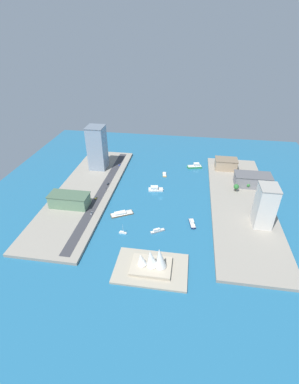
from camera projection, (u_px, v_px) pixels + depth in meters
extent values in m
plane|color=#23668E|center=(161.00, 198.00, 331.42)|extent=(440.00, 440.00, 0.00)
cube|color=gray|center=(241.00, 204.00, 318.36)|extent=(70.00, 240.00, 3.19)
cube|color=gray|center=(86.00, 191.00, 342.80)|extent=(70.00, 240.00, 3.19)
cube|color=#A89E89|center=(151.00, 268.00, 234.65)|extent=(62.94, 41.38, 2.00)
cube|color=#38383D|center=(102.00, 191.00, 339.21)|extent=(10.48, 228.00, 0.15)
cube|color=#1E284C|center=(192.00, 224.00, 287.21)|extent=(8.08, 16.58, 1.89)
cone|color=#1E284C|center=(194.00, 229.00, 280.02)|extent=(2.02, 2.02, 1.70)
cube|color=white|center=(192.00, 221.00, 287.06)|extent=(4.42, 6.20, 2.54)
cube|color=beige|center=(192.00, 223.00, 286.69)|extent=(7.75, 15.92, 0.10)
cube|color=orange|center=(165.00, 174.00, 381.93)|extent=(6.65, 14.09, 1.21)
cone|color=orange|center=(164.00, 172.00, 387.97)|extent=(1.23, 1.23, 1.09)
cube|color=white|center=(165.00, 174.00, 380.52)|extent=(4.33, 7.71, 1.64)
cube|color=beige|center=(165.00, 174.00, 381.59)|extent=(6.39, 13.52, 0.10)
cube|color=#2D8C4C|center=(194.00, 167.00, 400.88)|extent=(21.60, 12.56, 2.71)
cone|color=#2D8C4C|center=(187.00, 167.00, 400.12)|extent=(2.94, 2.94, 2.44)
cube|color=white|center=(196.00, 164.00, 399.15)|extent=(8.73, 6.85, 4.56)
cube|color=beige|center=(195.00, 166.00, 400.14)|extent=(20.73, 12.06, 0.10)
cube|color=brown|center=(122.00, 214.00, 302.33)|extent=(25.57, 18.78, 1.42)
cone|color=brown|center=(133.00, 212.00, 305.96)|extent=(1.73, 1.73, 1.28)
cube|color=white|center=(120.00, 213.00, 300.87)|extent=(13.61, 10.84, 2.18)
cube|color=beige|center=(122.00, 213.00, 301.93)|extent=(24.55, 18.03, 0.10)
cube|color=silver|center=(156.00, 190.00, 346.24)|extent=(19.34, 10.80, 2.03)
cone|color=silver|center=(163.00, 190.00, 346.33)|extent=(2.09, 2.09, 1.82)
cube|color=white|center=(154.00, 188.00, 344.71)|extent=(10.14, 7.39, 3.72)
cube|color=beige|center=(156.00, 189.00, 345.68)|extent=(18.57, 10.37, 0.10)
cube|color=#999EA3|center=(157.00, 231.00, 277.18)|extent=(14.52, 10.43, 1.56)
cone|color=#999EA3|center=(165.00, 229.00, 279.71)|extent=(1.93, 1.93, 1.40)
cube|color=white|center=(157.00, 230.00, 275.82)|extent=(7.05, 5.59, 2.42)
cube|color=beige|center=(158.00, 231.00, 276.74)|extent=(13.94, 10.01, 0.10)
cube|color=white|center=(123.00, 233.00, 275.19)|extent=(7.57, 2.71, 1.26)
cone|color=white|center=(127.00, 233.00, 274.48)|extent=(1.19, 1.19, 1.13)
cube|color=white|center=(122.00, 232.00, 274.70)|extent=(4.19, 2.05, 1.16)
cube|color=beige|center=(123.00, 232.00, 274.83)|extent=(7.26, 2.61, 0.10)
cylinder|color=silver|center=(123.00, 228.00, 272.04)|extent=(0.24, 0.24, 10.44)
cube|color=gray|center=(252.00, 180.00, 347.04)|extent=(43.93, 22.63, 14.98)
cube|color=#59595C|center=(254.00, 175.00, 342.89)|extent=(45.68, 23.54, 0.80)
cube|color=slate|center=(69.00, 200.00, 308.39)|extent=(43.17, 19.90, 14.17)
cube|color=#47624A|center=(68.00, 195.00, 304.45)|extent=(44.90, 20.70, 0.80)
cube|color=#8C9EB2|center=(97.00, 148.00, 379.52)|extent=(22.86, 24.06, 59.96)
cube|color=slate|center=(95.00, 127.00, 363.52)|extent=(23.78, 25.03, 0.80)
cube|color=silver|center=(265.00, 206.00, 271.99)|extent=(17.75, 22.04, 44.28)
cube|color=#9D9992|center=(270.00, 187.00, 260.12)|extent=(18.46, 22.92, 0.80)
cube|color=tan|center=(226.00, 164.00, 387.84)|extent=(29.94, 20.21, 14.28)
cube|color=#7C6B55|center=(227.00, 159.00, 383.87)|extent=(31.13, 21.02, 0.80)
cylinder|color=black|center=(108.00, 183.00, 354.38)|extent=(0.28, 0.65, 0.64)
cylinder|color=black|center=(109.00, 184.00, 354.11)|extent=(0.28, 0.65, 0.64)
cylinder|color=black|center=(107.00, 185.00, 351.74)|extent=(0.28, 0.65, 0.64)
cylinder|color=black|center=(108.00, 185.00, 351.46)|extent=(0.28, 0.65, 0.64)
cube|color=black|center=(108.00, 184.00, 352.79)|extent=(2.08, 4.60, 0.71)
cube|color=#262D38|center=(108.00, 184.00, 352.29)|extent=(1.77, 2.60, 0.48)
cylinder|color=black|center=(119.00, 164.00, 402.51)|extent=(0.26, 0.64, 0.64)
cylinder|color=black|center=(120.00, 164.00, 402.29)|extent=(0.26, 0.64, 0.64)
cylinder|color=black|center=(119.00, 165.00, 399.53)|extent=(0.26, 0.64, 0.64)
cylinder|color=black|center=(120.00, 165.00, 399.31)|extent=(0.26, 0.64, 0.64)
cube|color=blue|center=(120.00, 165.00, 400.75)|extent=(1.85, 5.11, 0.80)
cube|color=#262D38|center=(120.00, 164.00, 400.18)|extent=(1.61, 2.87, 0.56)
cylinder|color=black|center=(91.00, 213.00, 299.67)|extent=(0.25, 0.64, 0.64)
cylinder|color=black|center=(93.00, 213.00, 299.45)|extent=(0.25, 0.64, 0.64)
cylinder|color=black|center=(91.00, 214.00, 297.18)|extent=(0.25, 0.64, 0.64)
cylinder|color=black|center=(92.00, 214.00, 296.97)|extent=(0.25, 0.64, 0.64)
cube|color=#B7B7BC|center=(92.00, 213.00, 298.15)|extent=(1.97, 4.24, 0.85)
cube|color=#262D38|center=(92.00, 213.00, 297.62)|extent=(1.72, 2.38, 0.49)
cylinder|color=black|center=(96.00, 199.00, 323.23)|extent=(0.25, 0.64, 0.64)
cylinder|color=black|center=(95.00, 199.00, 323.45)|extent=(0.25, 0.64, 0.64)
cylinder|color=black|center=(97.00, 197.00, 325.78)|extent=(0.25, 0.64, 0.64)
cylinder|color=black|center=(96.00, 197.00, 326.00)|extent=(0.25, 0.64, 0.64)
cube|color=yellow|center=(96.00, 198.00, 324.48)|extent=(1.87, 4.35, 0.72)
cube|color=#262D38|center=(96.00, 197.00, 324.32)|extent=(1.64, 2.44, 0.56)
cylinder|color=black|center=(106.00, 190.00, 335.53)|extent=(0.18, 0.18, 5.50)
cube|color=black|center=(106.00, 188.00, 333.82)|extent=(0.36, 0.36, 1.00)
sphere|color=red|center=(106.00, 188.00, 333.64)|extent=(0.24, 0.24, 0.24)
sphere|color=yellow|center=(106.00, 188.00, 333.82)|extent=(0.24, 0.24, 0.24)
sphere|color=green|center=(106.00, 188.00, 334.01)|extent=(0.24, 0.24, 0.24)
cube|color=#BCAD93|center=(151.00, 266.00, 233.33)|extent=(34.68, 24.58, 3.00)
cone|color=white|center=(160.00, 258.00, 226.39)|extent=(11.40, 9.44, 20.54)
cone|color=white|center=(151.00, 258.00, 228.25)|extent=(11.51, 9.44, 17.38)
cone|color=white|center=(141.00, 259.00, 230.73)|extent=(9.73, 8.11, 12.17)
cylinder|color=brown|center=(237.00, 185.00, 350.06)|extent=(0.50, 0.50, 2.84)
sphere|color=#2D7233|center=(237.00, 182.00, 347.99)|extent=(6.26, 6.26, 6.26)
cylinder|color=brown|center=(248.00, 188.00, 342.35)|extent=(0.50, 0.50, 3.78)
sphere|color=#2D7233|center=(248.00, 185.00, 340.30)|extent=(5.02, 5.02, 5.02)
cylinder|color=brown|center=(236.00, 190.00, 337.38)|extent=(0.50, 0.50, 4.13)
sphere|color=#2D7233|center=(236.00, 187.00, 334.92)|extent=(6.55, 6.55, 6.55)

